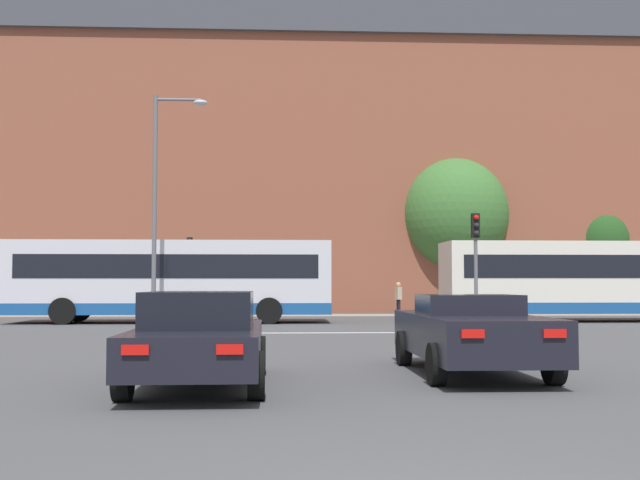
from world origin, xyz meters
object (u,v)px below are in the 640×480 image
Objects in this scene: traffic_light_near_right at (476,251)px; car_roadster_right at (470,332)px; street_lamp_junction at (163,188)px; pedestrian_waiting at (314,295)px; pedestrian_walking_west at (493,296)px; bus_crossing_trailing at (587,279)px; car_saloon_left at (200,337)px; pedestrian_walking_east at (398,296)px; bus_crossing_lead at (171,279)px; traffic_light_far_left at (189,263)px.

car_roadster_right is at bearing -104.56° from traffic_light_near_right.
street_lamp_junction reaches higher than traffic_light_near_right.
car_roadster_right is 13.17m from traffic_light_near_right.
pedestrian_waiting is 1.05× the size of pedestrian_walking_west.
bus_crossing_trailing reaches higher than pedestrian_waiting.
car_saloon_left is at bearing -162.60° from car_roadster_right.
pedestrian_walking_east is at bearing 44.34° from street_lamp_junction.
bus_crossing_lead reaches higher than pedestrian_waiting.
street_lamp_junction is at bearing 166.24° from traffic_light_near_right.
pedestrian_walking_east is (4.00, -0.91, -0.03)m from pedestrian_waiting.
pedestrian_walking_east is 4.82m from pedestrian_walking_west.
car_saloon_left is 1.27× the size of traffic_light_near_right.
pedestrian_walking_east is at bearing 123.92° from bus_crossing_lead.
traffic_light_far_left is at bearing -179.93° from bus_crossing_lead.
pedestrian_walking_west reaches higher than car_saloon_left.
pedestrian_walking_west is at bearing 72.50° from traffic_light_near_right.
car_saloon_left is 0.39× the size of bus_crossing_lead.
pedestrian_waiting is at bearing 60.90° from street_lamp_junction.
street_lamp_junction is at bearing -89.59° from traffic_light_far_left.
pedestrian_walking_west is at bearing 73.77° from car_roadster_right.
traffic_light_near_right is 12.38m from pedestrian_walking_east.
street_lamp_junction is (-16.58, -3.21, 3.21)m from bus_crossing_trailing.
car_roadster_right is at bearing -9.27° from pedestrian_walking_west.
pedestrian_walking_west is (-1.93, 7.11, -0.81)m from bus_crossing_trailing.
bus_crossing_trailing is 7.45× the size of pedestrian_walking_west.
street_lamp_junction reaches higher than car_roadster_right.
pedestrian_walking_east reaches higher than pedestrian_walking_west.
traffic_light_near_right is at bearing -13.76° from street_lamp_junction.
bus_crossing_trailing is 3.13× the size of traffic_light_far_left.
street_lamp_junction is 5.03× the size of pedestrian_waiting.
pedestrian_walking_east is at bearing -133.75° from pedestrian_waiting.
bus_crossing_lead is at bearing 152.42° from traffic_light_near_right.
pedestrian_waiting is at bearing 141.98° from bus_crossing_lead.
car_roadster_right is 0.60× the size of street_lamp_junction.
traffic_light_near_right reaches higher than pedestrian_walking_west.
bus_crossing_trailing is at bearing 44.02° from traffic_light_near_right.
bus_crossing_lead is 16.65m from bus_crossing_trailing.
car_saloon_left is 3.04× the size of pedestrian_walking_east.
car_saloon_left is 27.15m from pedestrian_walking_east.
pedestrian_waiting is 1.03× the size of pedestrian_walking_east.
traffic_light_near_right is 2.45× the size of pedestrian_walking_west.
traffic_light_far_left is 0.45× the size of street_lamp_junction.
car_saloon_left is at bearing -79.97° from street_lamp_junction.
pedestrian_waiting is (5.94, 7.60, -0.75)m from bus_crossing_lead.
traffic_light_far_left is 9.82m from street_lamp_junction.
traffic_light_near_right is 14.07m from pedestrian_waiting.
bus_crossing_trailing is at bearing 90.82° from bus_crossing_lead.
traffic_light_far_left reaches higher than bus_crossing_lead.
bus_crossing_lead is 12.00m from pedestrian_walking_east.
bus_crossing_trailing reaches higher than pedestrian_walking_east.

